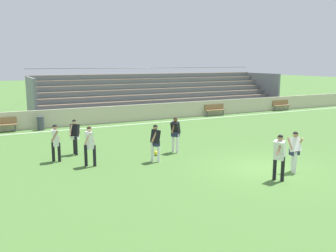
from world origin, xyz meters
The scene contains 16 objects.
ground_plane centered at (0.00, 0.00, 0.00)m, with size 160.00×160.00×0.00m, color #477033.
field_line_sideline centered at (0.00, 12.21, 0.00)m, with size 44.00×0.12×0.01m, color white.
sideline_wall centered at (0.00, 13.41, 0.60)m, with size 48.00×0.16×1.20m, color beige.
bleacher_stand centered at (3.60, 16.59, 1.67)m, with size 21.26×5.08×3.76m.
bench_near_wall_gap centered at (6.48, 13.18, 0.55)m, with size 1.80×0.40×0.90m.
bench_far_right centered at (13.53, 13.18, 0.55)m, with size 1.80×0.40×0.90m.
bench_centre_sideline centered at (-9.12, 13.18, 0.55)m, with size 1.80×0.40×0.90m.
trash_bin centered at (-6.86, 12.88, 0.43)m, with size 0.44×0.44×0.87m, color #3D424C.
player_dark_deep_cover centered at (-3.47, 2.93, 0.96)m, with size 0.56×0.46×1.63m.
player_dark_wide_left centered at (-1.96, 3.96, 1.02)m, with size 0.65×0.52×1.70m.
player_white_dropping_back centered at (-7.28, 4.86, 0.97)m, with size 0.47×0.47×1.63m.
player_dark_pressing_high centered at (-6.28, 5.70, 0.98)m, with size 0.62×0.51×1.66m.
player_white_overlapping centered at (0.71, -0.86, 0.96)m, with size 0.48×0.48×1.62m.
player_white_wide_right centered at (-6.16, 3.51, 1.00)m, with size 0.57×0.44×1.68m.
player_white_trailing_run centered at (-0.54, -1.36, 1.02)m, with size 0.67×0.49×1.70m.
soccer_ball centered at (-3.00, 3.88, 0.11)m, with size 0.22×0.22×0.22m, color yellow.
Camera 1 is at (-9.76, -10.79, 4.24)m, focal length 38.64 mm.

